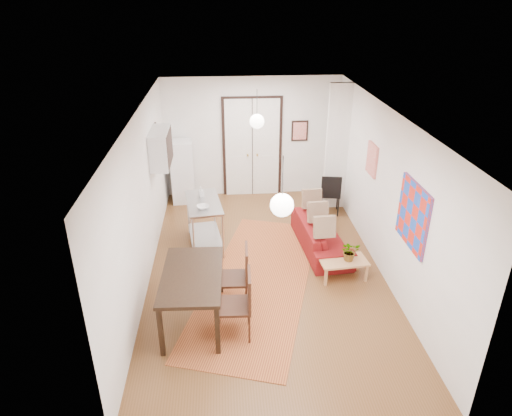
{
  "coord_description": "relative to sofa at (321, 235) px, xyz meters",
  "views": [
    {
      "loc": [
        -0.72,
        -7.11,
        4.69
      ],
      "look_at": [
        -0.17,
        0.01,
        1.25
      ],
      "focal_mm": 32.0,
      "sensor_mm": 36.0,
      "label": 1
    }
  ],
  "objects": [
    {
      "name": "bowl",
      "position": [
        -2.3,
        -0.01,
        0.7
      ],
      "size": [
        0.3,
        0.3,
        0.06
      ],
      "primitive_type": "imported",
      "rotation": [
        0.0,
        0.0,
        0.42
      ],
      "color": "white",
      "rests_on": "kitchen_counter"
    },
    {
      "name": "wall_cabinet",
      "position": [
        -3.1,
        0.83,
        1.61
      ],
      "size": [
        0.35,
        1.0,
        0.7
      ],
      "primitive_type": "cube",
      "color": "silver",
      "rests_on": "wall_left"
    },
    {
      "name": "sofa",
      "position": [
        0.0,
        0.0,
        0.0
      ],
      "size": [
        0.93,
        2.04,
        0.58
      ],
      "primitive_type": "imported",
      "rotation": [
        0.0,
        0.0,
        1.65
      ],
      "color": "maroon",
      "rests_on": "floor"
    },
    {
      "name": "pendant_back",
      "position": [
        -1.18,
        1.33,
        1.96
      ],
      "size": [
        0.3,
        0.3,
        0.8
      ],
      "color": "silver",
      "rests_on": "ceiling"
    },
    {
      "name": "wall_left",
      "position": [
        -3.28,
        -0.67,
        1.16
      ],
      "size": [
        0.02,
        7.0,
        2.9
      ],
      "primitive_type": "cube",
      "color": "silver",
      "rests_on": "floor"
    },
    {
      "name": "kitchen_counter",
      "position": [
        -2.3,
        0.29,
        0.34
      ],
      "size": [
        0.8,
        1.33,
        0.96
      ],
      "rotation": [
        0.0,
        0.0,
        0.14
      ],
      "color": "#B1B3B6",
      "rests_on": "floor"
    },
    {
      "name": "pendant_front",
      "position": [
        -1.18,
        -2.67,
        1.96
      ],
      "size": [
        0.3,
        0.3,
        0.8
      ],
      "color": "silver",
      "rests_on": "ceiling"
    },
    {
      "name": "black_side_chair",
      "position": [
        0.52,
        1.66,
        0.28
      ],
      "size": [
        0.51,
        0.51,
        0.96
      ],
      "rotation": [
        0.0,
        0.0,
        2.97
      ],
      "color": "black",
      "rests_on": "floor"
    },
    {
      "name": "ceiling",
      "position": [
        -1.18,
        -0.67,
        2.61
      ],
      "size": [
        4.2,
        7.0,
        0.02
      ],
      "primitive_type": "cube",
      "color": "white",
      "rests_on": "wall_back"
    },
    {
      "name": "kilim_rug",
      "position": [
        -1.34,
        -1.05,
        -0.28
      ],
      "size": [
        2.91,
        4.81,
        0.01
      ],
      "primitive_type": "cube",
      "rotation": [
        0.0,
        0.0,
        -0.29
      ],
      "color": "#AE5D2B",
      "rests_on": "floor"
    },
    {
      "name": "stub_partition",
      "position": [
        0.67,
        1.88,
        1.16
      ],
      "size": [
        0.5,
        0.1,
        2.9
      ],
      "primitive_type": "cube",
      "color": "silver",
      "rests_on": "floor"
    },
    {
      "name": "soap_bottle",
      "position": [
        -2.35,
        0.54,
        0.78
      ],
      "size": [
        0.12,
        0.12,
        0.2
      ],
      "primitive_type": "imported",
      "rotation": [
        0.0,
        0.0,
        0.42
      ],
      "color": "#53A8B3",
      "rests_on": "kitchen_counter"
    },
    {
      "name": "dining_chair_far",
      "position": [
        -1.81,
        -2.29,
        0.33
      ],
      "size": [
        0.53,
        0.74,
        1.07
      ],
      "rotation": [
        0.0,
        0.0,
        -1.61
      ],
      "color": "#3B1C12",
      "rests_on": "floor"
    },
    {
      "name": "double_doors",
      "position": [
        -1.18,
        2.79,
        0.91
      ],
      "size": [
        1.44,
        0.06,
        2.5
      ],
      "primitive_type": "cube",
      "color": "white",
      "rests_on": "wall_back"
    },
    {
      "name": "potted_plant",
      "position": [
        0.27,
        -1.07,
        0.26
      ],
      "size": [
        0.31,
        0.35,
        0.36
      ],
      "primitive_type": "imported",
      "rotation": [
        0.0,
        0.0,
        0.1
      ],
      "color": "#316E36",
      "rests_on": "coffee_table"
    },
    {
      "name": "painting_abstract",
      "position": [
        0.9,
        0.13,
        1.51
      ],
      "size": [
        0.05,
        0.5,
        0.6
      ],
      "primitive_type": "cube",
      "color": "beige",
      "rests_on": "wall_right"
    },
    {
      "name": "dining_chair_near",
      "position": [
        -1.81,
        -1.59,
        0.33
      ],
      "size": [
        0.53,
        0.74,
        1.07
      ],
      "rotation": [
        0.0,
        0.0,
        -1.61
      ],
      "color": "#3B1C12",
      "rests_on": "floor"
    },
    {
      "name": "wall_right",
      "position": [
        0.92,
        -0.67,
        1.16
      ],
      "size": [
        0.02,
        7.0,
        2.9
      ],
      "primitive_type": "cube",
      "color": "silver",
      "rests_on": "floor"
    },
    {
      "name": "painting_popart",
      "position": [
        0.9,
        -1.92,
        1.36
      ],
      "size": [
        0.05,
        1.0,
        1.0
      ],
      "primitive_type": "cube",
      "color": "red",
      "rests_on": "wall_right"
    },
    {
      "name": "fridge",
      "position": [
        -2.87,
        2.48,
        0.46
      ],
      "size": [
        0.57,
        0.57,
        1.51
      ],
      "primitive_type": "cube",
      "rotation": [
        0.0,
        0.0,
        0.08
      ],
      "color": "white",
      "rests_on": "floor"
    },
    {
      "name": "wall_back",
      "position": [
        -1.18,
        2.83,
        1.16
      ],
      "size": [
        4.2,
        0.02,
        2.9
      ],
      "primitive_type": "cube",
      "color": "silver",
      "rests_on": "floor"
    },
    {
      "name": "floor",
      "position": [
        -1.18,
        -0.67,
        -0.29
      ],
      "size": [
        7.0,
        7.0,
        0.0
      ],
      "primitive_type": "plane",
      "color": "brown",
      "rests_on": "ground"
    },
    {
      "name": "poster_back",
      "position": [
        -0.03,
        2.8,
        1.31
      ],
      "size": [
        0.4,
        0.03,
        0.5
      ],
      "primitive_type": "cube",
      "color": "red",
      "rests_on": "wall_back"
    },
    {
      "name": "wall_front",
      "position": [
        -1.18,
        -4.17,
        1.16
      ],
      "size": [
        4.2,
        0.02,
        2.9
      ],
      "primitive_type": "cube",
      "color": "silver",
      "rests_on": "floor"
    },
    {
      "name": "print_left",
      "position": [
        -3.25,
        1.33,
        1.66
      ],
      "size": [
        0.03,
        0.44,
        0.54
      ],
      "primitive_type": "cube",
      "color": "#9A6740",
      "rests_on": "wall_left"
    },
    {
      "name": "coffee_table",
      "position": [
        0.17,
        -1.07,
        0.03
      ],
      "size": [
        0.87,
        0.54,
        0.37
      ],
      "rotation": [
        0.0,
        0.0,
        0.1
      ],
      "color": "tan",
      "rests_on": "floor"
    },
    {
      "name": "dining_table",
      "position": [
        -2.41,
        -2.05,
        0.48
      ],
      "size": [
        0.95,
        1.59,
        0.87
      ],
      "rotation": [
        0.0,
        0.0,
        -0.04
      ],
      "color": "black",
      "rests_on": "floor"
    }
  ]
}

